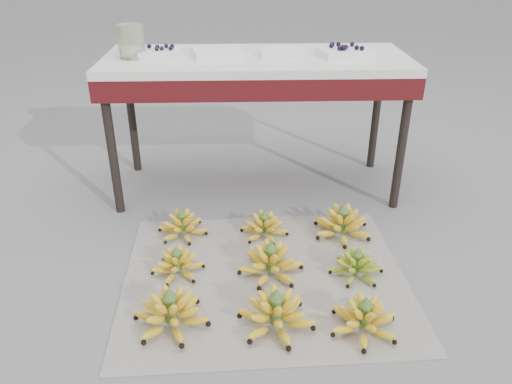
{
  "coord_description": "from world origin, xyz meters",
  "views": [
    {
      "loc": [
        -0.18,
        -1.75,
        1.38
      ],
      "look_at": [
        -0.11,
        0.3,
        0.31
      ],
      "focal_mm": 35.0,
      "sensor_mm": 36.0,
      "label": 1
    }
  ],
  "objects_px": {
    "bunch_front_left": "(171,313)",
    "bunch_mid_center": "(271,263)",
    "bunch_back_center": "(264,227)",
    "bunch_back_left": "(182,226)",
    "tray_far_left": "(159,53)",
    "bunch_front_right": "(364,319)",
    "bunch_front_center": "(276,314)",
    "bunch_mid_left": "(178,264)",
    "tray_left": "(217,52)",
    "tray_far_right": "(345,52)",
    "glass_jar": "(131,41)",
    "bunch_mid_right": "(356,266)",
    "tray_right": "(282,53)",
    "bunch_back_right": "(342,224)",
    "newspaper_mat": "(265,278)",
    "vendor_table": "(256,73)"
  },
  "relations": [
    {
      "from": "bunch_front_left",
      "to": "tray_far_right",
      "type": "xyz_separation_m",
      "value": [
        0.84,
        1.16,
        0.74
      ]
    },
    {
      "from": "bunch_front_left",
      "to": "tray_far_left",
      "type": "height_order",
      "value": "tray_far_left"
    },
    {
      "from": "bunch_front_right",
      "to": "bunch_mid_center",
      "type": "xyz_separation_m",
      "value": [
        -0.34,
        0.37,
        0.0
      ]
    },
    {
      "from": "newspaper_mat",
      "to": "bunch_back_left",
      "type": "relative_size",
      "value": 4.21
    },
    {
      "from": "bunch_back_left",
      "to": "tray_right",
      "type": "bearing_deg",
      "value": 57.8
    },
    {
      "from": "bunch_mid_left",
      "to": "bunch_back_left",
      "type": "relative_size",
      "value": 0.84
    },
    {
      "from": "bunch_front_left",
      "to": "bunch_mid_center",
      "type": "bearing_deg",
      "value": 61.22
    },
    {
      "from": "bunch_mid_center",
      "to": "bunch_back_left",
      "type": "relative_size",
      "value": 1.24
    },
    {
      "from": "bunch_front_right",
      "to": "bunch_mid_right",
      "type": "xyz_separation_m",
      "value": [
        0.05,
        0.35,
        -0.01
      ]
    },
    {
      "from": "tray_far_left",
      "to": "tray_left",
      "type": "relative_size",
      "value": 0.88
    },
    {
      "from": "tray_left",
      "to": "bunch_mid_center",
      "type": "bearing_deg",
      "value": -74.66
    },
    {
      "from": "bunch_back_left",
      "to": "tray_far_right",
      "type": "bearing_deg",
      "value": 43.28
    },
    {
      "from": "bunch_front_center",
      "to": "tray_far_left",
      "type": "bearing_deg",
      "value": 93.33
    },
    {
      "from": "bunch_front_right",
      "to": "bunch_back_center",
      "type": "relative_size",
      "value": 1.12
    },
    {
      "from": "bunch_front_center",
      "to": "bunch_back_left",
      "type": "distance_m",
      "value": 0.8
    },
    {
      "from": "bunch_back_right",
      "to": "glass_jar",
      "type": "xyz_separation_m",
      "value": [
        -1.07,
        0.54,
        0.8
      ]
    },
    {
      "from": "tray_far_left",
      "to": "glass_jar",
      "type": "bearing_deg",
      "value": -168.61
    },
    {
      "from": "bunch_front_left",
      "to": "bunch_back_center",
      "type": "distance_m",
      "value": 0.75
    },
    {
      "from": "tray_far_right",
      "to": "glass_jar",
      "type": "xyz_separation_m",
      "value": [
        -1.12,
        0.01,
        0.06
      ]
    },
    {
      "from": "bunch_mid_center",
      "to": "bunch_back_right",
      "type": "bearing_deg",
      "value": 58.7
    },
    {
      "from": "bunch_back_center",
      "to": "tray_right",
      "type": "relative_size",
      "value": 1.33
    },
    {
      "from": "bunch_front_right",
      "to": "bunch_front_center",
      "type": "bearing_deg",
      "value": 155.88
    },
    {
      "from": "bunch_mid_right",
      "to": "tray_far_left",
      "type": "relative_size",
      "value": 1.18
    },
    {
      "from": "bunch_front_left",
      "to": "bunch_mid_right",
      "type": "relative_size",
      "value": 1.29
    },
    {
      "from": "bunch_back_right",
      "to": "bunch_mid_center",
      "type": "bearing_deg",
      "value": -136.26
    },
    {
      "from": "bunch_front_center",
      "to": "bunch_back_center",
      "type": "bearing_deg",
      "value": 70.0
    },
    {
      "from": "bunch_mid_left",
      "to": "tray_far_left",
      "type": "height_order",
      "value": "tray_far_left"
    },
    {
      "from": "vendor_table",
      "to": "bunch_front_center",
      "type": "bearing_deg",
      "value": -88.4
    },
    {
      "from": "bunch_back_center",
      "to": "tray_far_left",
      "type": "bearing_deg",
      "value": 153.61
    },
    {
      "from": "newspaper_mat",
      "to": "bunch_front_center",
      "type": "distance_m",
      "value": 0.32
    },
    {
      "from": "bunch_front_right",
      "to": "tray_left",
      "type": "xyz_separation_m",
      "value": [
        -0.58,
        1.26,
        0.75
      ]
    },
    {
      "from": "bunch_back_right",
      "to": "bunch_front_center",
      "type": "bearing_deg",
      "value": -116.1
    },
    {
      "from": "bunch_front_left",
      "to": "bunch_back_left",
      "type": "bearing_deg",
      "value": 114.89
    },
    {
      "from": "bunch_mid_right",
      "to": "bunch_back_center",
      "type": "bearing_deg",
      "value": 157.46
    },
    {
      "from": "newspaper_mat",
      "to": "bunch_front_left",
      "type": "height_order",
      "value": "bunch_front_left"
    },
    {
      "from": "newspaper_mat",
      "to": "bunch_front_center",
      "type": "relative_size",
      "value": 3.23
    },
    {
      "from": "tray_right",
      "to": "bunch_back_right",
      "type": "bearing_deg",
      "value": -63.28
    },
    {
      "from": "bunch_front_right",
      "to": "tray_far_right",
      "type": "height_order",
      "value": "tray_far_right"
    },
    {
      "from": "bunch_front_center",
      "to": "bunch_mid_right",
      "type": "bearing_deg",
      "value": 18.51
    },
    {
      "from": "tray_far_left",
      "to": "bunch_back_left",
      "type": "bearing_deg",
      "value": -76.71
    },
    {
      "from": "bunch_front_right",
      "to": "glass_jar",
      "type": "xyz_separation_m",
      "value": [
        -1.02,
        1.23,
        0.81
      ]
    },
    {
      "from": "newspaper_mat",
      "to": "bunch_front_right",
      "type": "xyz_separation_m",
      "value": [
        0.36,
        -0.35,
        0.06
      ]
    },
    {
      "from": "bunch_mid_center",
      "to": "tray_far_left",
      "type": "xyz_separation_m",
      "value": [
        -0.55,
        0.88,
        0.74
      ]
    },
    {
      "from": "bunch_front_left",
      "to": "bunch_mid_right",
      "type": "bearing_deg",
      "value": 43.76
    },
    {
      "from": "glass_jar",
      "to": "tray_left",
      "type": "bearing_deg",
      "value": 4.27
    },
    {
      "from": "bunch_mid_right",
      "to": "tray_far_left",
      "type": "height_order",
      "value": "tray_far_left"
    },
    {
      "from": "tray_far_right",
      "to": "glass_jar",
      "type": "bearing_deg",
      "value": 179.34
    },
    {
      "from": "bunch_mid_left",
      "to": "tray_left",
      "type": "relative_size",
      "value": 0.86
    },
    {
      "from": "bunch_mid_right",
      "to": "tray_far_right",
      "type": "distance_m",
      "value": 1.15
    },
    {
      "from": "bunch_front_center",
      "to": "bunch_mid_left",
      "type": "distance_m",
      "value": 0.55
    }
  ]
}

